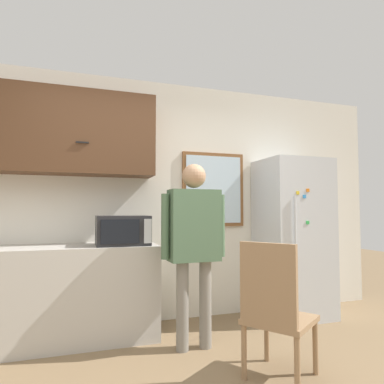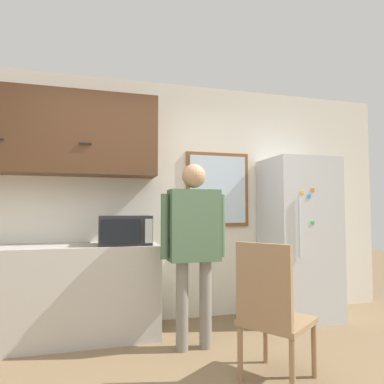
{
  "view_description": "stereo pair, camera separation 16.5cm",
  "coord_description": "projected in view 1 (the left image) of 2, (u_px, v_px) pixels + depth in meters",
  "views": [
    {
      "loc": [
        -0.72,
        -1.93,
        1.22
      ],
      "look_at": [
        0.26,
        1.02,
        1.39
      ],
      "focal_mm": 32.0,
      "sensor_mm": 36.0,
      "label": 1
    },
    {
      "loc": [
        -0.56,
        -1.98,
        1.22
      ],
      "look_at": [
        0.26,
        1.02,
        1.39
      ],
      "focal_mm": 32.0,
      "sensor_mm": 36.0,
      "label": 2
    }
  ],
  "objects": [
    {
      "name": "back_wall",
      "position": [
        146.0,
        199.0,
        3.85
      ],
      "size": [
        6.0,
        0.06,
        2.7
      ],
      "color": "silver",
      "rests_on": "ground_plane"
    },
    {
      "name": "counter",
      "position": [
        35.0,
        296.0,
        3.13
      ],
      "size": [
        2.22,
        0.64,
        0.89
      ],
      "color": "#BCB7AD",
      "rests_on": "ground_plane"
    },
    {
      "name": "upper_cabinets",
      "position": [
        41.0,
        131.0,
        3.35
      ],
      "size": [
        2.22,
        0.37,
        0.84
      ],
      "color": "#51331E"
    },
    {
      "name": "microwave",
      "position": [
        123.0,
        230.0,
        3.33
      ],
      "size": [
        0.5,
        0.4,
        0.28
      ],
      "color": "#232326",
      "rests_on": "counter"
    },
    {
      "name": "person",
      "position": [
        194.0,
        235.0,
        3.07
      ],
      "size": [
        0.6,
        0.23,
        1.65
      ],
      "rotation": [
        0.0,
        0.0,
        0.02
      ],
      "color": "gray",
      "rests_on": "ground_plane"
    },
    {
      "name": "refrigerator",
      "position": [
        293.0,
        237.0,
        4.01
      ],
      "size": [
        0.75,
        0.68,
        1.82
      ],
      "color": "silver",
      "rests_on": "ground_plane"
    },
    {
      "name": "chair",
      "position": [
        274.0,
        307.0,
        2.46
      ],
      "size": [
        0.63,
        0.63,
        1.0
      ],
      "rotation": [
        0.0,
        0.0,
        2.19
      ],
      "color": "#997551",
      "rests_on": "ground_plane"
    },
    {
      "name": "window",
      "position": [
        213.0,
        189.0,
        4.07
      ],
      "size": [
        0.77,
        0.05,
        0.87
      ],
      "color": "brown"
    }
  ]
}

